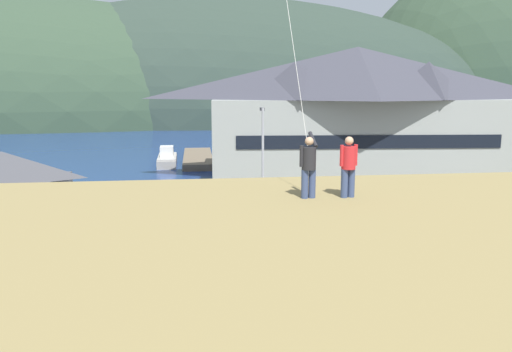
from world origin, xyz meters
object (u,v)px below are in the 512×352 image
(wharf_dock, at_px, (198,158))
(harbor_lodge, at_px, (356,111))
(parked_car_front_row_silver, at_px, (361,240))
(person_kite_flyer, at_px, (309,165))
(moored_boat_wharfside, at_px, (167,159))
(parked_car_corner_spot, at_px, (14,258))
(parked_car_back_row_left, at_px, (347,216))
(parked_car_front_row_end, at_px, (250,246))
(moored_boat_outer_mooring, at_px, (230,159))
(person_companion, at_px, (348,165))
(storage_shed_near_lot, at_px, (5,196))
(parked_car_lone_by_shed, at_px, (421,210))
(parked_car_mid_row_far, at_px, (206,217))
(parking_light_pole, at_px, (263,154))

(wharf_dock, bearing_deg, harbor_lodge, -42.64)
(parked_car_front_row_silver, relative_size, person_kite_flyer, 2.31)
(moored_boat_wharfside, bearing_deg, parked_car_corner_spot, -98.98)
(parked_car_back_row_left, bearing_deg, person_kite_flyer, -111.40)
(moored_boat_wharfside, relative_size, parked_car_front_row_end, 1.44)
(moored_boat_outer_mooring, bearing_deg, person_kite_flyer, -90.72)
(wharf_dock, relative_size, person_companion, 7.99)
(person_kite_flyer, bearing_deg, parked_car_front_row_end, 93.80)
(parked_car_back_row_left, bearing_deg, parked_car_front_row_end, -141.83)
(harbor_lodge, distance_m, storage_shed_near_lot, 29.75)
(harbor_lodge, distance_m, moored_boat_outer_mooring, 15.45)
(moored_boat_wharfside, height_order, parked_car_corner_spot, moored_boat_wharfside)
(moored_boat_outer_mooring, bearing_deg, harbor_lodge, -41.41)
(parked_car_corner_spot, bearing_deg, person_kite_flyer, -38.33)
(wharf_dock, height_order, parked_car_lone_by_shed, parked_car_lone_by_shed)
(parked_car_corner_spot, height_order, person_kite_flyer, person_kite_flyer)
(parked_car_lone_by_shed, bearing_deg, moored_boat_outer_mooring, 111.95)
(parked_car_corner_spot, bearing_deg, parked_car_front_row_end, 2.77)
(storage_shed_near_lot, distance_m, person_companion, 21.47)
(wharf_dock, bearing_deg, moored_boat_wharfside, -140.48)
(parked_car_mid_row_far, xyz_separation_m, parked_car_lone_by_shed, (13.23, 0.02, 0.00))
(storage_shed_near_lot, xyz_separation_m, moored_boat_wharfside, (7.44, 26.14, -1.93))
(parked_car_corner_spot, bearing_deg, parking_light_pole, 38.18)
(moored_boat_wharfside, distance_m, parked_car_lone_by_shed, 30.94)
(parked_car_corner_spot, bearing_deg, parked_car_mid_row_far, 35.75)
(moored_boat_wharfside, xyz_separation_m, person_kite_flyer, (6.21, -41.18, 5.78))
(moored_boat_outer_mooring, distance_m, parked_car_front_row_silver, 30.88)
(parking_light_pole, bearing_deg, parked_car_lone_by_shed, -20.63)
(person_kite_flyer, bearing_deg, moored_boat_outer_mooring, 89.28)
(moored_boat_outer_mooring, relative_size, parked_car_front_row_silver, 1.60)
(parking_light_pole, bearing_deg, parked_car_corner_spot, -141.82)
(parked_car_back_row_left, height_order, parked_car_front_row_end, same)
(harbor_lodge, bearing_deg, storage_shed_near_lot, -147.69)
(wharf_dock, bearing_deg, parked_car_back_row_left, -73.85)
(parked_car_mid_row_far, relative_size, parked_car_corner_spot, 1.00)
(wharf_dock, bearing_deg, parking_light_pole, -80.71)
(harbor_lodge, xyz_separation_m, parked_car_lone_by_shed, (-0.67, -15.60, -5.28))
(parked_car_front_row_silver, height_order, parked_car_mid_row_far, same)
(wharf_dock, relative_size, parked_car_corner_spot, 3.27)
(wharf_dock, bearing_deg, person_companion, -84.73)
(harbor_lodge, xyz_separation_m, parked_car_mid_row_far, (-13.91, -15.62, -5.28))
(moored_boat_outer_mooring, height_order, parked_car_mid_row_far, moored_boat_outer_mooring)
(person_kite_flyer, bearing_deg, harbor_lodge, 69.87)
(storage_shed_near_lot, bearing_deg, parked_car_back_row_left, -1.96)
(storage_shed_near_lot, relative_size, parked_car_back_row_left, 1.64)
(storage_shed_near_lot, distance_m, parked_car_corner_spot, 6.72)
(storage_shed_near_lot, xyz_separation_m, wharf_dock, (10.74, 28.86, -2.30))
(moored_boat_wharfside, height_order, parked_car_front_row_silver, moored_boat_wharfside)
(storage_shed_near_lot, bearing_deg, parking_light_pole, 14.11)
(parking_light_pole, distance_m, person_companion, 18.95)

